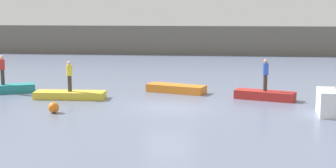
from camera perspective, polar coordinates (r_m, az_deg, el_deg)
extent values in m
plane|color=slate|center=(24.98, 0.06, -2.75)|extent=(120.00, 120.00, 0.00)
cube|color=#666056|center=(53.08, 3.34, 5.05)|extent=(80.00, 1.20, 3.07)
cube|color=teal|center=(30.81, -18.41, -0.53)|extent=(3.70, 2.31, 0.50)
cube|color=gold|center=(27.99, -11.19, -1.24)|extent=(3.92, 1.28, 0.41)
cube|color=orange|center=(29.43, 0.94, -0.53)|extent=(3.67, 2.15, 0.46)
cube|color=red|center=(27.67, 11.07, -1.27)|extent=(3.39, 1.97, 0.48)
cylinder|color=#38332D|center=(30.71, -18.48, 0.75)|extent=(0.22, 0.22, 0.90)
cylinder|color=red|center=(30.62, -18.55, 2.13)|extent=(0.32, 0.32, 0.59)
sphere|color=beige|center=(30.58, -18.58, 2.91)|extent=(0.25, 0.25, 0.25)
cylinder|color=#38332D|center=(27.89, -11.23, 0.06)|extent=(0.22, 0.22, 0.88)
cylinder|color=yellow|center=(27.79, -11.28, 1.55)|extent=(0.32, 0.32, 0.58)
sphere|color=beige|center=(27.74, -11.30, 2.38)|extent=(0.22, 0.22, 0.22)
cylinder|color=#38332D|center=(27.56, 11.11, 0.13)|extent=(0.22, 0.22, 0.89)
cylinder|color=blue|center=(27.45, 11.15, 1.70)|extent=(0.32, 0.32, 0.63)
sphere|color=tan|center=(27.40, 11.18, 2.59)|extent=(0.23, 0.23, 0.23)
sphere|color=orange|center=(24.36, -13.02, -2.66)|extent=(0.52, 0.52, 0.52)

